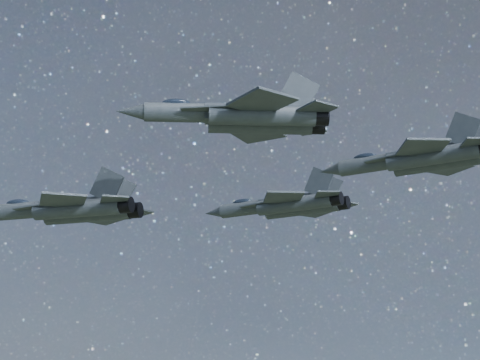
# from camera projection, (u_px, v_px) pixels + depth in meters

# --- Properties ---
(jet_lead) EXTENTS (18.25, 13.05, 4.67)m
(jet_lead) POSITION_uv_depth(u_px,v_px,m) (69.00, 209.00, 76.63)
(jet_lead) COLOR #333B3F
(jet_left) EXTENTS (18.24, 12.53, 4.58)m
(jet_left) POSITION_uv_depth(u_px,v_px,m) (287.00, 205.00, 88.38)
(jet_left) COLOR #333B3F
(jet_right) EXTENTS (18.14, 12.10, 4.60)m
(jet_right) POSITION_uv_depth(u_px,v_px,m) (244.00, 117.00, 66.05)
(jet_right) COLOR #333B3F
(jet_slot) EXTENTS (15.60, 10.66, 3.92)m
(jet_slot) POSITION_uv_depth(u_px,v_px,m) (421.00, 159.00, 64.59)
(jet_slot) COLOR #333B3F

